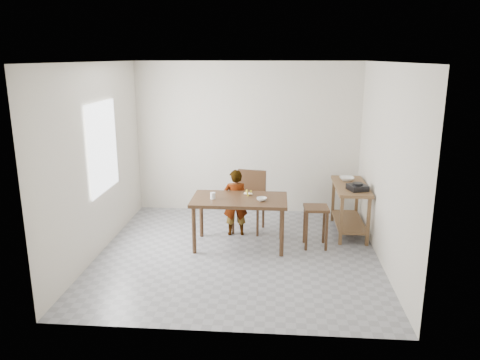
# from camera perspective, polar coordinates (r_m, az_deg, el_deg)

# --- Properties ---
(floor) EXTENTS (4.00, 4.00, 0.04)m
(floor) POSITION_cam_1_polar(r_m,az_deg,el_deg) (6.88, -0.27, -9.10)
(floor) COLOR gray
(floor) RESTS_ON ground
(ceiling) EXTENTS (4.00, 4.00, 0.04)m
(ceiling) POSITION_cam_1_polar(r_m,az_deg,el_deg) (6.29, -0.30, 14.38)
(ceiling) COLOR white
(ceiling) RESTS_ON wall_back
(wall_back) EXTENTS (4.00, 0.04, 2.70)m
(wall_back) POSITION_cam_1_polar(r_m,az_deg,el_deg) (8.42, 0.88, 5.11)
(wall_back) COLOR beige
(wall_back) RESTS_ON ground
(wall_front) EXTENTS (4.00, 0.04, 2.70)m
(wall_front) POSITION_cam_1_polar(r_m,az_deg,el_deg) (4.51, -2.47, -3.53)
(wall_front) COLOR beige
(wall_front) RESTS_ON ground
(wall_left) EXTENTS (0.04, 4.00, 2.70)m
(wall_left) POSITION_cam_1_polar(r_m,az_deg,el_deg) (6.91, -17.23, 2.30)
(wall_left) COLOR beige
(wall_left) RESTS_ON ground
(wall_right) EXTENTS (0.04, 4.00, 2.70)m
(wall_right) POSITION_cam_1_polar(r_m,az_deg,el_deg) (6.59, 17.50, 1.70)
(wall_right) COLOR beige
(wall_right) RESTS_ON ground
(window_pane) EXTENTS (0.02, 1.10, 1.30)m
(window_pane) POSITION_cam_1_polar(r_m,az_deg,el_deg) (7.05, -16.35, 3.85)
(window_pane) COLOR white
(window_pane) RESTS_ON wall_left
(dining_table) EXTENTS (1.40, 0.80, 0.75)m
(dining_table) POSITION_cam_1_polar(r_m,az_deg,el_deg) (7.01, -0.07, -5.16)
(dining_table) COLOR #402917
(dining_table) RESTS_ON floor
(prep_counter) EXTENTS (0.50, 1.20, 0.80)m
(prep_counter) POSITION_cam_1_polar(r_m,az_deg,el_deg) (7.73, 13.20, -3.43)
(prep_counter) COLOR brown
(prep_counter) RESTS_ON floor
(child) EXTENTS (0.43, 0.31, 1.07)m
(child) POSITION_cam_1_polar(r_m,az_deg,el_deg) (7.40, -0.58, -2.76)
(child) COLOR silver
(child) RESTS_ON floor
(dining_chair) EXTENTS (0.55, 0.55, 0.97)m
(dining_chair) POSITION_cam_1_polar(r_m,az_deg,el_deg) (7.57, 1.04, -2.72)
(dining_chair) COLOR #402917
(dining_chair) RESTS_ON floor
(stool) EXTENTS (0.37, 0.37, 0.63)m
(stool) POSITION_cam_1_polar(r_m,az_deg,el_deg) (7.09, 9.17, -5.65)
(stool) COLOR #402917
(stool) RESTS_ON floor
(glass_tumbler) EXTENTS (0.09, 0.09, 0.09)m
(glass_tumbler) POSITION_cam_1_polar(r_m,az_deg,el_deg) (6.86, -3.33, -1.92)
(glass_tumbler) COLOR white
(glass_tumbler) RESTS_ON dining_table
(small_bowl) EXTENTS (0.18, 0.18, 0.05)m
(small_bowl) POSITION_cam_1_polar(r_m,az_deg,el_deg) (6.77, 2.65, -2.35)
(small_bowl) COLOR silver
(small_bowl) RESTS_ON dining_table
(banana) EXTENTS (0.18, 0.16, 0.05)m
(banana) POSITION_cam_1_polar(r_m,az_deg,el_deg) (7.03, 1.00, -1.64)
(banana) COLOR yellow
(banana) RESTS_ON dining_table
(serving_bowl) EXTENTS (0.24, 0.24, 0.06)m
(serving_bowl) POSITION_cam_1_polar(r_m,az_deg,el_deg) (7.86, 12.89, 0.15)
(serving_bowl) COLOR silver
(serving_bowl) RESTS_ON prep_counter
(gas_burner) EXTENTS (0.33, 0.33, 0.09)m
(gas_burner) POSITION_cam_1_polar(r_m,az_deg,el_deg) (7.32, 14.13, -0.89)
(gas_burner) COLOR black
(gas_burner) RESTS_ON prep_counter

